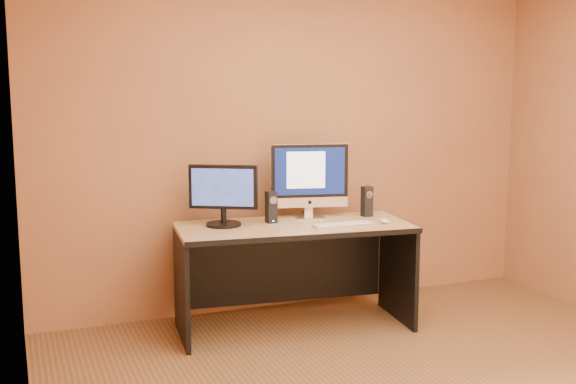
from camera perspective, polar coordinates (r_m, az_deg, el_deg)
walls at (r=3.72m, az=12.14°, el=1.92°), size 4.00×4.00×2.60m
desk at (r=5.08m, az=0.49°, el=-6.72°), size 1.67×0.87×0.74m
imac at (r=5.20m, az=1.76°, el=0.93°), size 0.60×0.33×0.55m
second_monitor at (r=4.94m, az=-5.14°, el=-0.28°), size 0.54×0.44×0.42m
speaker_left at (r=5.05m, az=-1.33°, el=-1.21°), size 0.07×0.07×0.22m
speaker_right at (r=5.32m, az=6.25°, el=-0.74°), size 0.07×0.07×0.22m
keyboard at (r=4.98m, az=4.38°, el=-2.56°), size 0.43×0.12×0.02m
mouse at (r=5.09m, az=7.62°, el=-2.26°), size 0.07×0.11×0.04m
cable_a at (r=5.36m, az=1.81°, el=-1.77°), size 0.05×0.22×0.01m
cable_b at (r=5.36m, az=1.66°, el=-1.76°), size 0.09×0.17×0.01m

